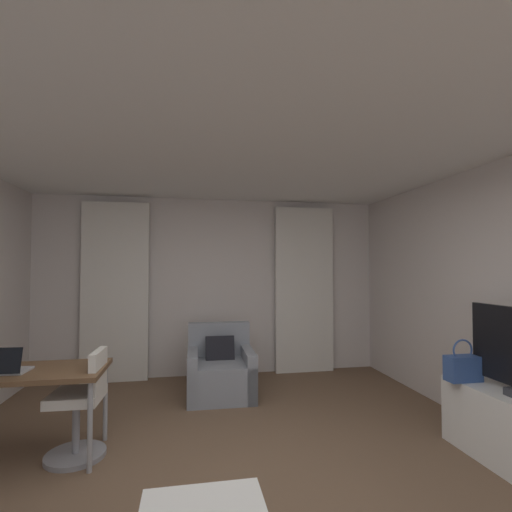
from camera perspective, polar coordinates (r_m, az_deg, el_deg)
The scene contains 10 objects.
ground_plane at distance 3.02m, azimuth -2.11°, elevation -33.31°, with size 12.00×12.00×0.00m, color brown.
wall_window at distance 5.60m, azimuth -6.55°, elevation -4.65°, with size 5.12×0.06×2.60m.
ceiling at distance 2.78m, azimuth -2.04°, elevation 20.39°, with size 5.12×6.12×0.06m, color white.
curtain_left_panel at distance 5.55m, azimuth -20.83°, elevation -5.09°, with size 0.90×0.06×2.50m.
curtain_right_panel at distance 5.73m, azimuth 7.44°, elevation -5.09°, with size 0.90×0.06×2.50m.
armchair at distance 4.83m, azimuth -5.50°, elevation -17.33°, with size 0.81×0.83×0.86m.
desk at distance 3.74m, azimuth -32.62°, elevation -15.54°, with size 1.33×0.64×0.74m.
desk_chair at distance 3.66m, azimuth -25.27°, elevation -20.55°, with size 0.48×0.48×0.88m.
laptop at distance 3.68m, azimuth -34.18°, elevation -14.02°, with size 0.34×0.27×0.22m.
handbag_primary at distance 3.89m, azimuth 29.22°, elevation -14.70°, with size 0.30×0.14×0.37m.
Camera 1 is at (-0.37, -2.55, 1.58)m, focal length 26.02 mm.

